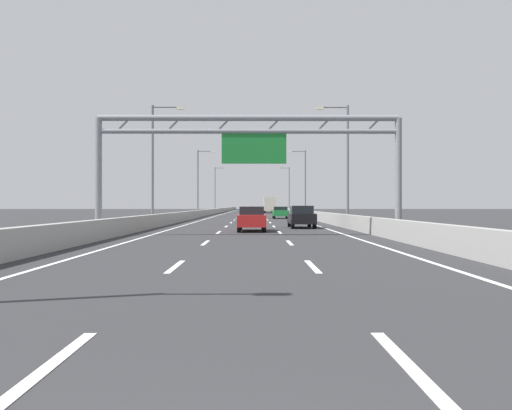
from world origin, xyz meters
TOP-DOWN VIEW (x-y plane):
  - ground_plane at (0.00, 100.00)m, footprint 260.00×260.00m
  - lane_dash_left_0 at (-1.80, 3.50)m, footprint 0.16×3.00m
  - lane_dash_left_1 at (-1.80, 12.50)m, footprint 0.16×3.00m
  - lane_dash_left_2 at (-1.80, 21.50)m, footprint 0.16×3.00m
  - lane_dash_left_3 at (-1.80, 30.50)m, footprint 0.16×3.00m
  - lane_dash_left_4 at (-1.80, 39.50)m, footprint 0.16×3.00m
  - lane_dash_left_5 at (-1.80, 48.50)m, footprint 0.16×3.00m
  - lane_dash_left_6 at (-1.80, 57.50)m, footprint 0.16×3.00m
  - lane_dash_left_7 at (-1.80, 66.50)m, footprint 0.16×3.00m
  - lane_dash_left_8 at (-1.80, 75.50)m, footprint 0.16×3.00m
  - lane_dash_left_9 at (-1.80, 84.50)m, footprint 0.16×3.00m
  - lane_dash_left_10 at (-1.80, 93.50)m, footprint 0.16×3.00m
  - lane_dash_left_11 at (-1.80, 102.50)m, footprint 0.16×3.00m
  - lane_dash_left_12 at (-1.80, 111.50)m, footprint 0.16×3.00m
  - lane_dash_left_13 at (-1.80, 120.50)m, footprint 0.16×3.00m
  - lane_dash_left_14 at (-1.80, 129.50)m, footprint 0.16×3.00m
  - lane_dash_left_15 at (-1.80, 138.50)m, footprint 0.16×3.00m
  - lane_dash_left_16 at (-1.80, 147.50)m, footprint 0.16×3.00m
  - lane_dash_left_17 at (-1.80, 156.50)m, footprint 0.16×3.00m
  - lane_dash_right_0 at (1.80, 3.50)m, footprint 0.16×3.00m
  - lane_dash_right_1 at (1.80, 12.50)m, footprint 0.16×3.00m
  - lane_dash_right_2 at (1.80, 21.50)m, footprint 0.16×3.00m
  - lane_dash_right_3 at (1.80, 30.50)m, footprint 0.16×3.00m
  - lane_dash_right_4 at (1.80, 39.50)m, footprint 0.16×3.00m
  - lane_dash_right_5 at (1.80, 48.50)m, footprint 0.16×3.00m
  - lane_dash_right_6 at (1.80, 57.50)m, footprint 0.16×3.00m
  - lane_dash_right_7 at (1.80, 66.50)m, footprint 0.16×3.00m
  - lane_dash_right_8 at (1.80, 75.50)m, footprint 0.16×3.00m
  - lane_dash_right_9 at (1.80, 84.50)m, footprint 0.16×3.00m
  - lane_dash_right_10 at (1.80, 93.50)m, footprint 0.16×3.00m
  - lane_dash_right_11 at (1.80, 102.50)m, footprint 0.16×3.00m
  - lane_dash_right_12 at (1.80, 111.50)m, footprint 0.16×3.00m
  - lane_dash_right_13 at (1.80, 120.50)m, footprint 0.16×3.00m
  - lane_dash_right_14 at (1.80, 129.50)m, footprint 0.16×3.00m
  - lane_dash_right_15 at (1.80, 138.50)m, footprint 0.16×3.00m
  - lane_dash_right_16 at (1.80, 147.50)m, footprint 0.16×3.00m
  - lane_dash_right_17 at (1.80, 156.50)m, footprint 0.16×3.00m
  - edge_line_left at (-5.25, 88.00)m, footprint 0.16×176.00m
  - edge_line_right at (5.25, 88.00)m, footprint 0.16×176.00m
  - barrier_left at (-6.90, 110.00)m, footprint 0.45×220.00m
  - barrier_right at (6.90, 110.00)m, footprint 0.45×220.00m
  - sign_gantry at (0.04, 26.92)m, footprint 16.14×0.36m
  - streetlamp_left_mid at (-7.47, 41.32)m, footprint 2.58×0.28m
  - streetlamp_right_mid at (7.47, 41.32)m, footprint 2.58×0.28m
  - streetlamp_left_far at (-7.47, 76.60)m, footprint 2.58×0.28m
  - streetlamp_right_far at (7.47, 76.60)m, footprint 2.58×0.28m
  - streetlamp_left_distant at (-7.47, 111.87)m, footprint 2.58×0.28m
  - streetlamp_right_distant at (7.47, 111.87)m, footprint 2.58×0.28m
  - green_car at (3.55, 64.30)m, footprint 1.85×4.45m
  - red_car at (0.15, 32.15)m, footprint 1.70×4.48m
  - black_car at (3.67, 37.11)m, footprint 1.71×4.62m
  - silver_car at (3.68, 121.10)m, footprint 1.73×4.35m
  - box_truck at (3.54, 109.42)m, footprint 2.31×8.69m

SIDE VIEW (x-z plane):
  - ground_plane at x=0.00m, z-range 0.00..0.00m
  - lane_dash_left_0 at x=-1.80m, z-range 0.00..0.01m
  - lane_dash_left_1 at x=-1.80m, z-range 0.00..0.01m
  - lane_dash_left_2 at x=-1.80m, z-range 0.00..0.01m
  - lane_dash_left_3 at x=-1.80m, z-range 0.00..0.01m
  - lane_dash_left_4 at x=-1.80m, z-range 0.00..0.01m
  - lane_dash_left_5 at x=-1.80m, z-range 0.00..0.01m
  - lane_dash_left_6 at x=-1.80m, z-range 0.00..0.01m
  - lane_dash_left_7 at x=-1.80m, z-range 0.00..0.01m
  - lane_dash_left_8 at x=-1.80m, z-range 0.00..0.01m
  - lane_dash_left_9 at x=-1.80m, z-range 0.00..0.01m
  - lane_dash_left_10 at x=-1.80m, z-range 0.00..0.01m
  - lane_dash_left_11 at x=-1.80m, z-range 0.00..0.01m
  - lane_dash_left_12 at x=-1.80m, z-range 0.00..0.01m
  - lane_dash_left_13 at x=-1.80m, z-range 0.00..0.01m
  - lane_dash_left_14 at x=-1.80m, z-range 0.00..0.01m
  - lane_dash_left_15 at x=-1.80m, z-range 0.00..0.01m
  - lane_dash_left_16 at x=-1.80m, z-range 0.00..0.01m
  - lane_dash_left_17 at x=-1.80m, z-range 0.00..0.01m
  - lane_dash_right_0 at x=1.80m, z-range 0.00..0.01m
  - lane_dash_right_1 at x=1.80m, z-range 0.00..0.01m
  - lane_dash_right_2 at x=1.80m, z-range 0.00..0.01m
  - lane_dash_right_3 at x=1.80m, z-range 0.00..0.01m
  - lane_dash_right_4 at x=1.80m, z-range 0.00..0.01m
  - lane_dash_right_5 at x=1.80m, z-range 0.00..0.01m
  - lane_dash_right_6 at x=1.80m, z-range 0.00..0.01m
  - lane_dash_right_7 at x=1.80m, z-range 0.00..0.01m
  - lane_dash_right_8 at x=1.80m, z-range 0.00..0.01m
  - lane_dash_right_9 at x=1.80m, z-range 0.00..0.01m
  - lane_dash_right_10 at x=1.80m, z-range 0.00..0.01m
  - lane_dash_right_11 at x=1.80m, z-range 0.00..0.01m
  - lane_dash_right_12 at x=1.80m, z-range 0.00..0.01m
  - lane_dash_right_13 at x=1.80m, z-range 0.00..0.01m
  - lane_dash_right_14 at x=1.80m, z-range 0.00..0.01m
  - lane_dash_right_15 at x=1.80m, z-range 0.00..0.01m
  - lane_dash_right_16 at x=1.80m, z-range 0.00..0.01m
  - lane_dash_right_17 at x=1.80m, z-range 0.00..0.01m
  - edge_line_left at x=-5.25m, z-range 0.00..0.01m
  - edge_line_right at x=5.25m, z-range 0.00..0.01m
  - barrier_left at x=-6.90m, z-range 0.00..0.95m
  - barrier_right at x=6.90m, z-range 0.00..0.95m
  - silver_car at x=3.68m, z-range 0.02..1.47m
  - green_car at x=3.55m, z-range 0.03..1.47m
  - red_car at x=0.15m, z-range 0.01..1.54m
  - black_car at x=3.67m, z-range 0.01..1.59m
  - box_truck at x=3.54m, z-range 0.12..3.32m
  - sign_gantry at x=0.04m, z-range 1.66..8.02m
  - streetlamp_left_mid at x=-7.47m, z-range 0.65..10.15m
  - streetlamp_right_mid at x=7.47m, z-range 0.65..10.15m
  - streetlamp_left_far at x=-7.47m, z-range 0.65..10.15m
  - streetlamp_right_far at x=7.47m, z-range 0.65..10.15m
  - streetlamp_left_distant at x=-7.47m, z-range 0.65..10.15m
  - streetlamp_right_distant at x=7.47m, z-range 0.65..10.15m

